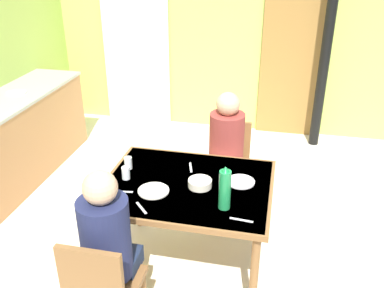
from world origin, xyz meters
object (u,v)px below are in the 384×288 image
Objects in this scene: water_bottle_green_near at (225,189)px; person_near_diner at (106,235)px; dining_table at (188,193)px; person_far_diner at (226,141)px; kitchen_counter at (4,147)px; chair_near_diner at (102,288)px; chair_far_diner at (227,163)px; serving_bowl_center at (200,183)px.

person_near_diner is at bearing -143.42° from water_bottle_green_near.
person_far_diner reaches higher than dining_table.
person_near_diner reaches higher than kitchen_counter.
person_far_diner is (0.51, 1.42, 0.00)m from person_near_diner.
kitchen_counter is 2.40m from chair_near_diner.
dining_table is (2.09, -0.78, 0.23)m from kitchen_counter.
person_near_diner is at bearing 90.00° from chair_near_diner.
chair_far_diner reaches higher than serving_bowl_center.
person_near_diner is (-0.51, -1.55, 0.28)m from chair_far_diner.
serving_bowl_center is (0.09, -0.02, 0.10)m from dining_table.
person_far_diner reaches higher than chair_far_diner.
person_far_diner is 2.48× the size of water_bottle_green_near.
chair_near_diner is 0.31m from person_near_diner.
chair_far_diner is at bearing 73.23° from chair_near_diner.
dining_table is 0.14m from serving_bowl_center.
chair_far_diner is (0.51, 1.69, 0.00)m from chair_near_diner.
chair_far_diner is (0.18, 0.84, -0.18)m from dining_table.
chair_far_diner is at bearing 96.51° from water_bottle_green_near.
person_far_diner is (0.18, 0.71, 0.10)m from dining_table.
chair_near_diner is 0.97m from serving_bowl_center.
person_near_diner reaches higher than water_bottle_green_near.
serving_bowl_center is at bearing 84.37° from chair_far_diner.
chair_far_diner is 1.16m from water_bottle_green_near.
dining_table is 0.88m from chair_far_diner.
chair_near_diner is at bearing -90.00° from person_near_diner.
water_bottle_green_near reaches higher than kitchen_counter.
kitchen_counter is 2.64m from water_bottle_green_near.
kitchen_counter is at bearing 139.86° from person_near_diner.
dining_table is at bearing 75.75° from person_far_diner.
dining_table is 1.59× the size of person_near_diner.
person_near_diner is at bearing 70.23° from person_far_diner.
chair_near_diner is at bearing 73.23° from chair_far_diner.
water_bottle_green_near reaches higher than dining_table.
chair_far_diner reaches higher than dining_table.
serving_bowl_center is at bearing -20.00° from kitchen_counter.
kitchen_counter is 14.44× the size of serving_bowl_center.
kitchen_counter reaches higher than chair_far_diner.
person_near_diner is 2.48× the size of water_bottle_green_near.
chair_far_diner is 1.66m from person_near_diner.
serving_bowl_center is (0.42, 0.83, 0.29)m from chair_near_diner.
water_bottle_green_near is (0.63, 0.47, 0.12)m from person_near_diner.
chair_near_diner is 1.66m from person_far_diner.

